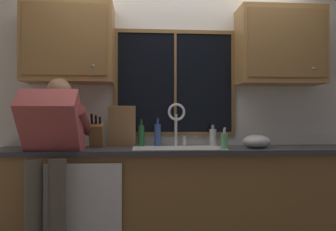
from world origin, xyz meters
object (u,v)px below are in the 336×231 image
at_px(mixing_bowl, 256,142).
at_px(bottle_green_glass, 158,134).
at_px(bottle_amber_small, 141,135).
at_px(person_standing, 51,148).
at_px(soap_dispenser, 224,141).
at_px(bottle_tall_clear, 213,137).
at_px(knife_block, 97,135).
at_px(cutting_board, 122,126).

distance_m(mixing_bowl, bottle_green_glass, 0.90).
height_order(bottle_green_glass, bottle_amber_small, bottle_green_glass).
relative_size(person_standing, soap_dispenser, 8.27).
height_order(soap_dispenser, bottle_green_glass, bottle_green_glass).
xyz_separation_m(bottle_green_glass, bottle_tall_clear, (0.52, -0.02, -0.03)).
relative_size(mixing_bowl, bottle_tall_clear, 1.16).
bearing_deg(person_standing, soap_dispenser, 6.57).
xyz_separation_m(person_standing, knife_block, (0.30, 0.39, 0.08)).
distance_m(knife_block, mixing_bowl, 1.42).
height_order(person_standing, mixing_bowl, person_standing).
bearing_deg(knife_block, mixing_bowl, -6.81).
distance_m(person_standing, cutting_board, 0.74).
relative_size(cutting_board, soap_dispenser, 2.08).
distance_m(person_standing, bottle_green_glass, 1.00).
bearing_deg(mixing_bowl, bottle_green_glass, 161.69).
bearing_deg(soap_dispenser, cutting_board, 158.80).
distance_m(cutting_board, bottle_tall_clear, 0.86).
relative_size(knife_block, bottle_amber_small, 1.25).
bearing_deg(bottle_tall_clear, knife_block, -175.18).
bearing_deg(person_standing, bottle_tall_clear, 19.44).
relative_size(bottle_tall_clear, bottle_amber_small, 0.82).
height_order(knife_block, bottle_tall_clear, knife_block).
bearing_deg(cutting_board, person_standing, -135.84).
xyz_separation_m(knife_block, bottle_tall_clear, (1.07, 0.09, -0.02)).
xyz_separation_m(soap_dispenser, bottle_amber_small, (-0.71, 0.35, 0.04)).
bearing_deg(bottle_amber_small, mixing_bowl, -15.83).
xyz_separation_m(knife_block, soap_dispenser, (1.11, -0.23, -0.04)).
distance_m(cutting_board, soap_dispenser, 0.96).
bearing_deg(bottle_green_glass, bottle_tall_clear, -2.70).
height_order(mixing_bowl, bottle_amber_small, bottle_amber_small).
distance_m(soap_dispenser, bottle_amber_small, 0.79).
relative_size(knife_block, soap_dispenser, 1.75).
bearing_deg(cutting_board, bottle_green_glass, 0.65).
xyz_separation_m(person_standing, cutting_board, (0.52, 0.51, 0.16)).
xyz_separation_m(knife_block, bottle_amber_small, (0.40, 0.12, -0.00)).
xyz_separation_m(soap_dispenser, bottle_green_glass, (-0.55, 0.35, 0.04)).
distance_m(knife_block, cutting_board, 0.26).
relative_size(mixing_bowl, bottle_amber_small, 0.95).
bearing_deg(bottle_amber_small, cutting_board, -177.90).
bearing_deg(soap_dispenser, bottle_amber_small, 153.63).
bearing_deg(bottle_green_glass, soap_dispenser, -32.09).
bearing_deg(knife_block, soap_dispenser, -11.87).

